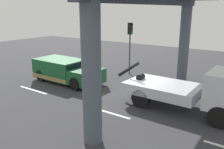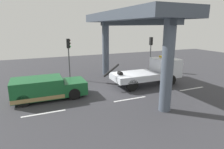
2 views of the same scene
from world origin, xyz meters
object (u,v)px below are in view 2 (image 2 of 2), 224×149
object	(u,v)px
traffic_light_far	(151,47)
towed_van_green	(46,88)
tow_truck_white	(153,71)
traffic_light_near	(69,50)

from	to	relation	value
traffic_light_far	towed_van_green	bearing A→B (deg)	-159.63
tow_truck_white	traffic_light_near	xyz separation A→B (m)	(-6.71, 4.51, 1.76)
traffic_light_near	traffic_light_far	xyz separation A→B (m)	(9.50, -0.00, -0.04)
tow_truck_white	towed_van_green	distance (m)	9.35
tow_truck_white	towed_van_green	bearing A→B (deg)	179.96
towed_van_green	traffic_light_far	size ratio (longest dim) A/B	1.31
towed_van_green	traffic_light_far	world-z (taller)	traffic_light_far
tow_truck_white	traffic_light_far	bearing A→B (deg)	58.26
towed_van_green	traffic_light_near	distance (m)	5.65
towed_van_green	traffic_light_far	xyz separation A→B (m)	(12.13, 4.50, 2.14)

